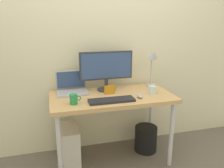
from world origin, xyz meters
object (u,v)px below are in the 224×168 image
mouse (140,96)px  computer_tower (70,145)px  laptop (72,87)px  glass_cup (152,90)px  keyboard (112,100)px  wastebasket (146,139)px  desk_lamp (153,60)px  photo_frame (110,90)px  monitor (106,68)px  coffee_mug (74,99)px  desk (112,102)px

mouse → computer_tower: size_ratio=0.21×
laptop → glass_cup: laptop is taller
keyboard → wastebasket: (0.49, 0.26, -0.62)m
desk_lamp → wastebasket: size_ratio=1.47×
mouse → photo_frame: bearing=144.3°
monitor → coffee_mug: 0.56m
mouse → wastebasket: size_ratio=0.30×
wastebasket → photo_frame: bearing=-175.5°
monitor → photo_frame: monitor is taller
desk_lamp → computer_tower: (-0.97, -0.13, -0.86)m
monitor → mouse: size_ratio=6.42×
mouse → keyboard: bearing=-173.9°
coffee_mug → computer_tower: coffee_mug is taller
coffee_mug → mouse: bearing=0.5°
laptop → wastebasket: size_ratio=1.07×
monitor → laptop: size_ratio=1.81×
laptop → computer_tower: 0.62m
keyboard → glass_cup: 0.49m
desk_lamp → coffee_mug: (-0.93, -0.34, -0.26)m
desk → mouse: mouse is taller
monitor → laptop: 0.42m
desk_lamp → coffee_mug: 1.03m
laptop → glass_cup: 0.85m
desk_lamp → computer_tower: size_ratio=1.05×
glass_cup → wastebasket: glass_cup is taller
coffee_mug → photo_frame: size_ratio=0.98×
glass_cup → desk_lamp: bearing=66.8°
monitor → computer_tower: monitor is taller
keyboard → wastebasket: size_ratio=1.47×
desk → monitor: 0.37m
glass_cup → computer_tower: (-0.87, 0.12, -0.59)m
laptop → photo_frame: bearing=-23.2°
monitor → computer_tower: size_ratio=1.38×
monitor → coffee_mug: monitor is taller
desk → computer_tower: bearing=172.5°
keyboard → computer_tower: 0.72m
mouse → desk_lamp: bearing=50.1°
keyboard → photo_frame: size_ratio=4.00×
wastebasket → coffee_mug: bearing=-164.7°
keyboard → wastebasket: keyboard is taller
desk → laptop: laptop is taller
laptop → keyboard: (0.33, -0.38, -0.05)m
laptop → desk_lamp: bearing=-0.9°
coffee_mug → computer_tower: size_ratio=0.26×
photo_frame → wastebasket: size_ratio=0.37×
coffee_mug → wastebasket: bearing=15.3°
monitor → laptop: bearing=177.6°
desk → monitor: monitor is taller
desk → laptop: size_ratio=3.92×
mouse → monitor: bearing=128.1°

